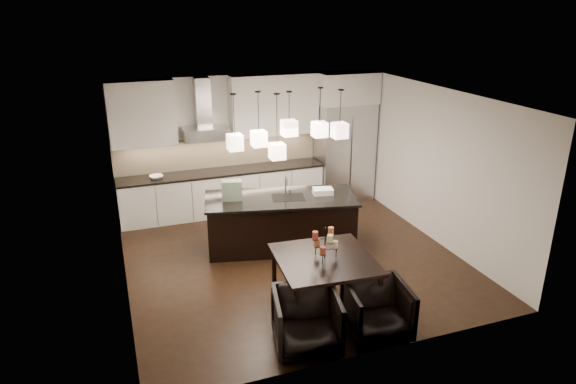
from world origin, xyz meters
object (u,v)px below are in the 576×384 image
object	(u,v)px
armchair_left	(307,321)
armchair_right	(377,310)
dining_table	(324,283)
refrigerator	(344,152)
island_body	(281,223)

from	to	relation	value
armchair_left	armchair_right	xyz separation A→B (m)	(0.97, -0.07, -0.01)
dining_table	armchair_left	world-z (taller)	dining_table
refrigerator	dining_table	size ratio (longest dim) A/B	1.61
refrigerator	armchair_right	distance (m)	5.18
dining_table	armchair_right	xyz separation A→B (m)	(0.40, -0.83, -0.03)
island_body	armchair_right	world-z (taller)	island_body
dining_table	refrigerator	bearing A→B (deg)	65.19
refrigerator	armchair_right	xyz separation A→B (m)	(-1.80, -4.80, -0.71)
refrigerator	armchair_left	bearing A→B (deg)	-120.34
dining_table	armchair_right	distance (m)	0.92
island_body	armchair_right	size ratio (longest dim) A/B	3.15
island_body	armchair_right	xyz separation A→B (m)	(0.33, -2.94, -0.08)
island_body	armchair_left	size ratio (longest dim) A/B	3.05
refrigerator	armchair_right	size ratio (longest dim) A/B	2.65
refrigerator	armchair_left	distance (m)	5.53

